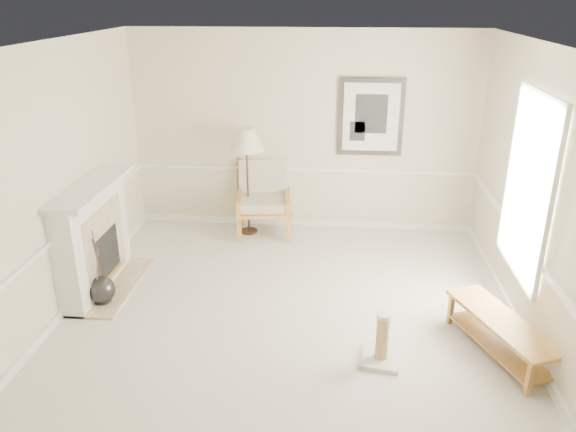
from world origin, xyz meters
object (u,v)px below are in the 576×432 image
(floor_lamp, at_px, (247,143))
(scratching_post, at_px, (382,347))
(bench, at_px, (501,331))
(floor_vase, at_px, (101,290))
(armchair, at_px, (264,194))

(floor_lamp, bearing_deg, scratching_post, -59.69)
(bench, xyz_separation_m, scratching_post, (-1.17, -0.24, -0.09))
(floor_vase, relative_size, floor_lamp, 0.59)
(armchair, bearing_deg, bench, -54.10)
(floor_vase, bearing_deg, floor_lamp, 58.23)
(floor_vase, height_order, floor_lamp, floor_lamp)
(floor_lamp, height_order, scratching_post, floor_lamp)
(armchair, xyz_separation_m, floor_lamp, (-0.21, -0.12, 0.80))
(floor_lamp, xyz_separation_m, scratching_post, (1.76, -3.02, -1.21))
(floor_vase, xyz_separation_m, armchair, (1.58, 2.33, 0.40))
(floor_lamp, relative_size, bench, 1.12)
(bench, bearing_deg, armchair, 133.27)
(floor_vase, relative_size, scratching_post, 1.76)
(floor_lamp, bearing_deg, armchair, 29.47)
(armchair, height_order, floor_lamp, floor_lamp)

